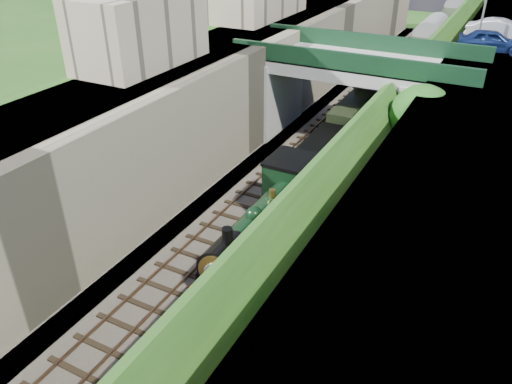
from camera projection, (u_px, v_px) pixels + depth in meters
ground at (128, 384)px, 18.09m from camera, size 160.00×160.00×0.00m
trackbed at (325, 163)px, 33.41m from camera, size 10.00×90.00×0.20m
retaining_wall at (252, 101)px, 33.92m from camera, size 1.00×90.00×7.00m
street_plateau_left at (209, 94)px, 35.33m from camera, size 6.00×90.00×7.00m
street_plateau_right at (487, 150)px, 28.08m from camera, size 8.00×90.00×6.25m
embankment_slope at (392, 163)px, 27.35m from camera, size 4.63×90.00×6.36m
track_left at (297, 155)px, 34.14m from camera, size 2.50×90.00×0.20m
track_right at (342, 165)px, 32.85m from camera, size 2.50×90.00×0.20m
road_bridge at (363, 91)px, 34.12m from camera, size 16.00×6.40×7.25m
building_near at (140, 29)px, 28.18m from camera, size 4.00×8.00×4.00m
tree at (424, 118)px, 28.14m from camera, size 3.60×3.80×6.60m
car_blue at (492, 41)px, 34.21m from camera, size 4.62×2.36×1.51m
car_silver at (502, 31)px, 36.45m from camera, size 5.02×1.80×1.65m
locomotive at (270, 224)px, 23.74m from camera, size 3.10×10.23×3.83m
tender at (325, 167)px, 29.54m from camera, size 2.70×6.00×3.05m
coach_front at (383, 97)px, 39.00m from camera, size 2.90×18.00×3.70m
coach_middle at (430, 45)px, 53.45m from camera, size 2.90×18.00×3.70m
coach_rear at (456, 16)px, 67.89m from camera, size 2.90×18.00×3.70m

